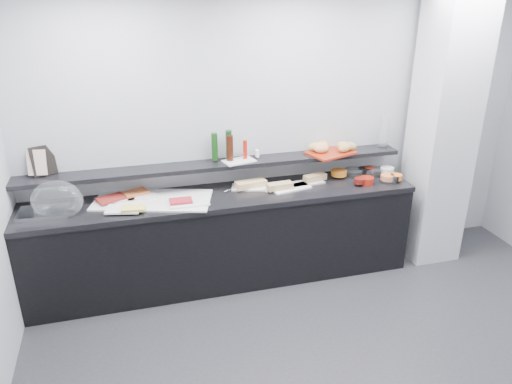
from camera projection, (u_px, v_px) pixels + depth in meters
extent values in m
cube|color=#AEB1B6|center=(286.00, 133.00, 4.83)|extent=(5.00, 0.02, 2.70)
cube|color=silver|center=(442.00, 131.00, 4.89)|extent=(0.50, 0.50, 2.70)
cube|color=black|center=(224.00, 240.00, 4.76)|extent=(3.60, 0.60, 0.85)
cube|color=black|center=(223.00, 197.00, 4.58)|extent=(3.62, 0.62, 0.05)
cube|color=black|center=(218.00, 165.00, 4.64)|extent=(3.60, 0.25, 0.04)
cube|color=silver|center=(44.00, 213.00, 4.17)|extent=(0.42, 0.29, 0.04)
ellipsoid|color=white|center=(57.00, 200.00, 4.15)|extent=(0.48, 0.37, 0.34)
cube|color=silver|center=(153.00, 200.00, 4.44)|extent=(1.12, 0.76, 0.01)
cube|color=white|center=(120.00, 198.00, 4.44)|extent=(0.27, 0.20, 0.01)
cube|color=maroon|center=(111.00, 198.00, 4.39)|extent=(0.28, 0.23, 0.02)
cube|color=white|center=(142.00, 196.00, 4.49)|extent=(0.27, 0.19, 0.01)
cube|color=orange|center=(135.00, 193.00, 4.51)|extent=(0.26, 0.22, 0.02)
cube|color=white|center=(123.00, 209.00, 4.23)|extent=(0.32, 0.25, 0.01)
cube|color=#ECDA5C|center=(134.00, 208.00, 4.20)|extent=(0.21, 0.15, 0.02)
cube|color=white|center=(189.00, 202.00, 4.37)|extent=(0.35, 0.24, 0.01)
cube|color=maroon|center=(181.00, 201.00, 4.34)|extent=(0.20, 0.13, 0.02)
cube|color=white|center=(252.00, 187.00, 4.71)|extent=(0.41, 0.26, 0.01)
cube|color=#E4B877|center=(251.00, 184.00, 4.69)|extent=(0.30, 0.15, 0.06)
cylinder|color=silver|center=(230.00, 190.00, 4.63)|extent=(0.15, 0.08, 0.01)
cube|color=white|center=(291.00, 188.00, 4.70)|extent=(0.40, 0.23, 0.01)
cube|color=tan|center=(280.00, 186.00, 4.64)|extent=(0.25, 0.11, 0.06)
cylinder|color=#A9ABB0|center=(273.00, 191.00, 4.60)|extent=(0.16, 0.02, 0.01)
cube|color=silver|center=(307.00, 183.00, 4.82)|extent=(0.35, 0.19, 0.01)
cube|color=tan|center=(315.00, 177.00, 4.85)|extent=(0.24, 0.14, 0.06)
cylinder|color=#B2B5B9|center=(314.00, 180.00, 4.84)|extent=(0.16, 0.02, 0.01)
cylinder|color=white|center=(354.00, 172.00, 5.00)|extent=(0.23, 0.23, 0.07)
cylinder|color=orange|center=(339.00, 173.00, 4.96)|extent=(0.20, 0.20, 0.05)
cylinder|color=black|center=(365.00, 172.00, 5.02)|extent=(0.18, 0.18, 0.07)
cylinder|color=#60170D|center=(369.00, 170.00, 5.04)|extent=(0.14, 0.14, 0.05)
cylinder|color=white|center=(372.00, 172.00, 5.02)|extent=(0.24, 0.24, 0.07)
cylinder|color=white|center=(387.00, 170.00, 5.04)|extent=(0.16, 0.16, 0.05)
cylinder|color=maroon|center=(367.00, 181.00, 4.79)|extent=(0.16, 0.16, 0.07)
cylinder|color=#55110C|center=(359.00, 181.00, 4.76)|extent=(0.12, 0.12, 0.05)
cylinder|color=white|center=(389.00, 179.00, 4.83)|extent=(0.16, 0.16, 0.07)
cylinder|color=orange|center=(387.00, 177.00, 4.84)|extent=(0.14, 0.14, 0.05)
cylinder|color=black|center=(394.00, 179.00, 4.84)|extent=(0.13, 0.13, 0.07)
cylinder|color=orange|center=(396.00, 177.00, 4.85)|extent=(0.14, 0.14, 0.05)
cube|color=black|center=(43.00, 161.00, 4.29)|extent=(0.21, 0.14, 0.26)
cube|color=beige|center=(37.00, 163.00, 4.25)|extent=(0.16, 0.07, 0.22)
cube|color=white|center=(239.00, 161.00, 4.66)|extent=(0.32, 0.24, 0.01)
cylinder|color=#123D10|center=(215.00, 147.00, 4.61)|extent=(0.07, 0.07, 0.26)
cylinder|color=#341309|center=(230.00, 148.00, 4.61)|extent=(0.08, 0.08, 0.24)
cylinder|color=#0E3617|center=(229.00, 145.00, 4.63)|extent=(0.07, 0.07, 0.28)
cylinder|color=#B3190C|center=(245.00, 149.00, 4.67)|extent=(0.05, 0.05, 0.18)
cylinder|color=white|center=(257.00, 153.00, 4.74)|extent=(0.03, 0.03, 0.07)
cylinder|color=white|center=(258.00, 154.00, 4.72)|extent=(0.04, 0.04, 0.07)
cube|color=maroon|center=(331.00, 153.00, 4.87)|extent=(0.52, 0.43, 0.02)
ellipsoid|color=tan|center=(315.00, 147.00, 4.87)|extent=(0.15, 0.11, 0.08)
ellipsoid|color=#CB814D|center=(322.00, 145.00, 4.92)|extent=(0.14, 0.10, 0.08)
ellipsoid|color=#D58851|center=(321.00, 149.00, 4.82)|extent=(0.15, 0.10, 0.08)
ellipsoid|color=#B48844|center=(344.00, 148.00, 4.84)|extent=(0.17, 0.14, 0.08)
ellipsoid|color=#AD8242|center=(349.00, 146.00, 4.89)|extent=(0.17, 0.14, 0.08)
ellipsoid|color=gold|center=(322.00, 147.00, 4.86)|extent=(0.18, 0.14, 0.08)
ellipsoid|color=tan|center=(343.00, 146.00, 4.91)|extent=(0.14, 0.11, 0.08)
cylinder|color=white|center=(384.00, 133.00, 5.00)|extent=(0.10, 0.10, 0.30)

